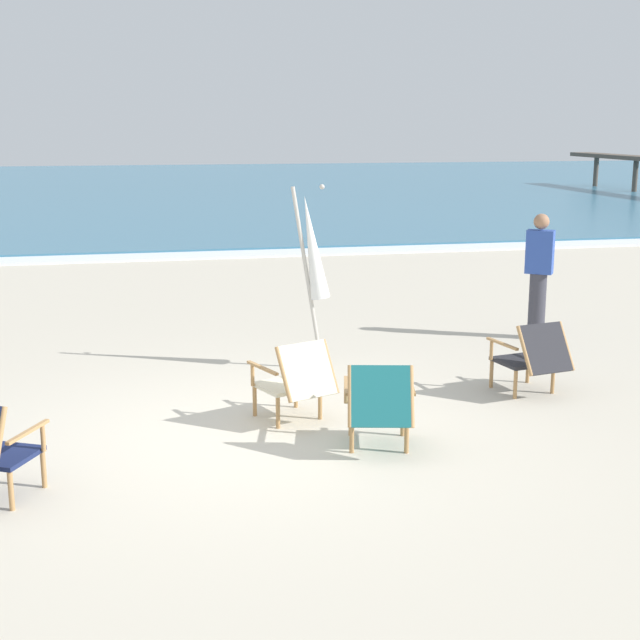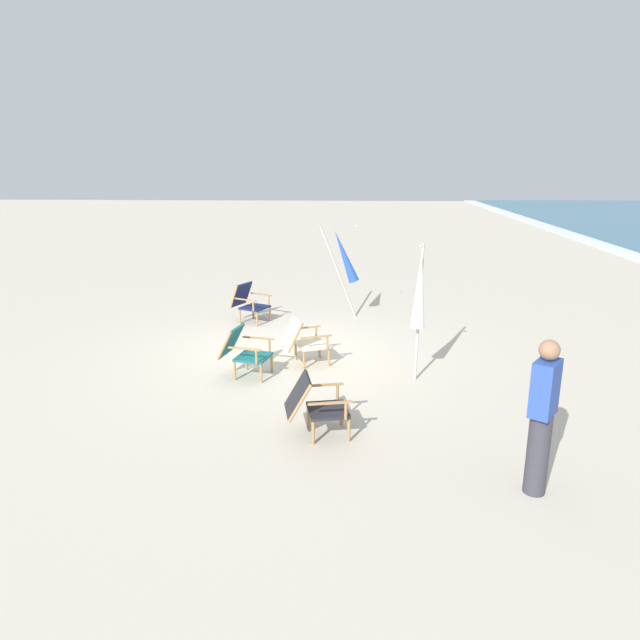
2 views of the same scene
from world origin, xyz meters
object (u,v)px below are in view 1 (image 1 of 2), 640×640
(beach_chair_back_right, at_px, (533,355))
(beach_chair_mid_center, at_px, (379,404))
(beach_chair_back_left, at_px, (296,379))
(umbrella_furled_white, at_px, (312,250))
(person_near_chairs, at_px, (539,275))

(beach_chair_back_right, bearing_deg, beach_chair_mid_center, -148.18)
(beach_chair_back_left, relative_size, beach_chair_back_right, 1.04)
(beach_chair_back_right, xyz_separation_m, umbrella_furled_white, (-2.02, 1.47, 0.96))
(beach_chair_back_left, xyz_separation_m, beach_chair_back_right, (2.54, 0.35, -0.00))
(beach_chair_back_left, distance_m, beach_chair_back_right, 2.57)
(beach_chair_mid_center, height_order, umbrella_furled_white, umbrella_furled_white)
(beach_chair_mid_center, relative_size, umbrella_furled_white, 0.40)
(person_near_chairs, bearing_deg, umbrella_furled_white, -164.94)
(beach_chair_back_right, xyz_separation_m, beach_chair_mid_center, (-1.99, -1.23, 0.00))
(umbrella_furled_white, relative_size, person_near_chairs, 1.29)
(beach_chair_back_left, xyz_separation_m, umbrella_furled_white, (0.52, 1.81, 0.95))
(beach_chair_mid_center, bearing_deg, beach_chair_back_left, 122.21)
(beach_chair_back_right, relative_size, umbrella_furled_white, 0.41)
(beach_chair_back_right, height_order, umbrella_furled_white, umbrella_furled_white)
(person_near_chairs, bearing_deg, beach_chair_back_right, -116.23)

